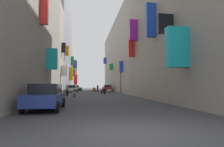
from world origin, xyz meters
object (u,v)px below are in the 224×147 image
(parked_car_blue, at_px, (46,96))
(parked_car_silver, at_px, (72,89))
(scooter_white, at_px, (110,91))
(parked_car_yellow, at_px, (75,88))
(scooter_orange, at_px, (94,89))
(pedestrian_crossing, at_px, (67,90))
(traffic_light_near_corner, at_px, (121,77))
(scooter_black, at_px, (103,91))
(scooter_silver, at_px, (75,93))
(pedestrian_near_left, at_px, (98,88))
(parked_car_red, at_px, (107,88))
(scooter_green, at_px, (81,89))
(parked_car_black, at_px, (76,88))

(parked_car_blue, relative_size, parked_car_silver, 1.05)
(scooter_white, bearing_deg, parked_car_yellow, 116.40)
(parked_car_blue, relative_size, scooter_orange, 2.48)
(pedestrian_crossing, xyz_separation_m, traffic_light_near_corner, (8.40, 5.55, 2.07))
(scooter_black, xyz_separation_m, pedestrian_crossing, (-5.35, -4.86, 0.32))
(scooter_silver, xyz_separation_m, traffic_light_near_corner, (7.24, 8.60, 2.39))
(scooter_white, bearing_deg, pedestrian_crossing, -130.32)
(pedestrian_crossing, bearing_deg, parked_car_blue, -89.42)
(scooter_black, bearing_deg, pedestrian_near_left, 92.28)
(parked_car_blue, height_order, parked_car_red, parked_car_blue)
(parked_car_red, xyz_separation_m, parked_car_silver, (-7.53, -4.62, -0.02))
(parked_car_blue, bearing_deg, scooter_white, 74.29)
(parked_car_silver, height_order, scooter_green, parked_car_silver)
(parked_car_black, xyz_separation_m, pedestrian_near_left, (5.07, -15.74, 0.03))
(parked_car_yellow, bearing_deg, parked_car_blue, -89.56)
(parked_car_silver, xyz_separation_m, scooter_green, (1.58, 9.79, -0.29))
(parked_car_black, height_order, scooter_white, parked_car_black)
(parked_car_silver, relative_size, scooter_green, 2.15)
(parked_car_yellow, relative_size, scooter_green, 2.25)
(parked_car_red, relative_size, scooter_black, 2.40)
(scooter_silver, bearing_deg, traffic_light_near_corner, 49.93)
(parked_car_black, relative_size, pedestrian_near_left, 2.74)
(parked_car_blue, distance_m, pedestrian_near_left, 29.84)
(scooter_orange, bearing_deg, scooter_white, -76.33)
(parked_car_black, xyz_separation_m, parked_car_yellow, (-0.05, -7.62, 0.03))
(parked_car_red, distance_m, parked_car_yellow, 8.82)
(parked_car_black, bearing_deg, scooter_black, -77.63)
(parked_car_yellow, xyz_separation_m, scooter_silver, (1.29, -25.02, -0.29))
(scooter_green, relative_size, pedestrian_near_left, 1.25)
(scooter_orange, relative_size, scooter_white, 0.94)
(scooter_green, bearing_deg, scooter_orange, -56.85)
(parked_car_yellow, relative_size, scooter_white, 2.31)
(parked_car_black, xyz_separation_m, scooter_silver, (1.24, -32.64, -0.26))
(scooter_green, bearing_deg, parked_car_silver, -99.18)
(scooter_white, xyz_separation_m, pedestrian_near_left, (-1.81, 5.84, 0.30))
(parked_car_blue, xyz_separation_m, parked_car_red, (7.18, 32.88, -0.01))
(scooter_white, bearing_deg, traffic_light_near_corner, -56.94)
(parked_car_yellow, bearing_deg, scooter_silver, -87.05)
(parked_car_blue, bearing_deg, pedestrian_near_left, 80.69)
(parked_car_yellow, height_order, scooter_white, parked_car_yellow)
(parked_car_yellow, height_order, scooter_orange, parked_car_yellow)
(parked_car_silver, xyz_separation_m, scooter_black, (5.53, -7.80, -0.29))
(scooter_white, relative_size, scooter_black, 1.00)
(parked_car_red, bearing_deg, scooter_green, 139.02)
(scooter_black, bearing_deg, scooter_green, 102.66)
(scooter_orange, distance_m, traffic_light_near_corner, 13.13)
(parked_car_blue, distance_m, scooter_white, 24.53)
(scooter_black, distance_m, pedestrian_near_left, 9.00)
(scooter_green, bearing_deg, parked_car_black, 101.65)
(scooter_white, distance_m, pedestrian_crossing, 10.51)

